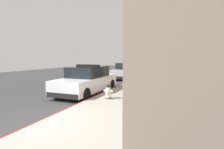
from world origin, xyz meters
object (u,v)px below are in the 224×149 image
(parked_car_silver_ahead, at_px, (127,71))
(street_tree, at_px, (146,43))
(parked_car_dark_far, at_px, (142,67))
(fire_hydrant, at_px, (108,91))
(police_cruiser, at_px, (88,80))

(parked_car_silver_ahead, xyz_separation_m, street_tree, (2.31, -2.57, 2.53))
(street_tree, bearing_deg, parked_car_dark_far, 103.04)
(street_tree, bearing_deg, fire_hydrant, -93.59)
(parked_car_dark_far, height_order, street_tree, street_tree)
(police_cruiser, relative_size, street_tree, 1.10)
(police_cruiser, bearing_deg, parked_car_silver_ahead, 89.50)
(fire_hydrant, relative_size, street_tree, 0.17)
(police_cruiser, xyz_separation_m, parked_car_dark_far, (0.04, 15.43, -0.00))
(police_cruiser, relative_size, parked_car_dark_far, 1.00)
(police_cruiser, xyz_separation_m, fire_hydrant, (1.95, -1.53, -0.24))
(parked_car_dark_far, xyz_separation_m, street_tree, (2.34, -10.10, 2.53))
(parked_car_silver_ahead, distance_m, fire_hydrant, 9.62)
(parked_car_silver_ahead, bearing_deg, parked_car_dark_far, 90.24)
(parked_car_dark_far, bearing_deg, police_cruiser, -90.14)
(parked_car_dark_far, height_order, fire_hydrant, parked_car_dark_far)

